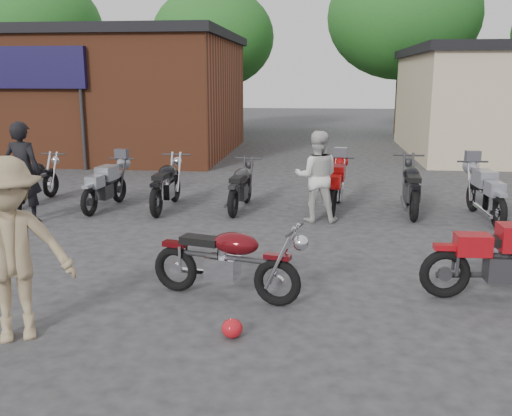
# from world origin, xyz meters

# --- Properties ---
(ground) EXTENTS (90.00, 90.00, 0.00)m
(ground) POSITION_xyz_m (0.00, 0.00, 0.00)
(ground) COLOR #2B2B2D
(brick_building) EXTENTS (12.00, 8.00, 4.00)m
(brick_building) POSITION_xyz_m (-9.00, 14.00, 2.00)
(brick_building) COLOR brown
(brick_building) RESTS_ON ground
(tree_0) EXTENTS (6.56, 6.56, 8.20)m
(tree_0) POSITION_xyz_m (-14.00, 22.00, 4.10)
(tree_0) COLOR #17581E
(tree_0) RESTS_ON ground
(tree_1) EXTENTS (5.92, 5.92, 7.40)m
(tree_1) POSITION_xyz_m (-5.00, 22.00, 3.70)
(tree_1) COLOR #17581E
(tree_1) RESTS_ON ground
(tree_2) EXTENTS (7.04, 7.04, 8.80)m
(tree_2) POSITION_xyz_m (4.00, 22.00, 4.40)
(tree_2) COLOR #17581E
(tree_2) RESTS_ON ground
(vintage_motorcycle) EXTENTS (2.02, 1.10, 1.12)m
(vintage_motorcycle) POSITION_xyz_m (-0.82, 0.31, 0.56)
(vintage_motorcycle) COLOR #510A0E
(vintage_motorcycle) RESTS_ON ground
(sportbike) EXTENTS (2.04, 0.73, 1.17)m
(sportbike) POSITION_xyz_m (2.67, 0.67, 0.59)
(sportbike) COLOR #B70F17
(sportbike) RESTS_ON ground
(helmet) EXTENTS (0.28, 0.28, 0.21)m
(helmet) POSITION_xyz_m (-0.59, -0.78, 0.11)
(helmet) COLOR #B0121A
(helmet) RESTS_ON ground
(person_dark) EXTENTS (0.74, 0.52, 1.94)m
(person_dark) POSITION_xyz_m (-5.29, 3.75, 0.97)
(person_dark) COLOR black
(person_dark) RESTS_ON ground
(person_light) EXTENTS (0.86, 0.68, 1.75)m
(person_light) POSITION_xyz_m (0.24, 4.44, 0.87)
(person_light) COLOR silver
(person_light) RESTS_ON ground
(person_tan) EXTENTS (1.46, 1.22, 1.97)m
(person_tan) POSITION_xyz_m (-2.88, -1.04, 0.98)
(person_tan) COLOR #9C8660
(person_tan) RESTS_ON ground
(row_bike_0) EXTENTS (0.81, 1.97, 1.11)m
(row_bike_0) POSITION_xyz_m (-5.97, 5.36, 0.56)
(row_bike_0) COLOR black
(row_bike_0) RESTS_ON ground
(row_bike_1) EXTENTS (0.80, 1.91, 1.08)m
(row_bike_1) POSITION_xyz_m (-4.20, 5.02, 0.54)
(row_bike_1) COLOR gray
(row_bike_1) RESTS_ON ground
(row_bike_2) EXTENTS (0.67, 2.03, 1.17)m
(row_bike_2) POSITION_xyz_m (-2.91, 5.12, 0.59)
(row_bike_2) COLOR black
(row_bike_2) RESTS_ON ground
(row_bike_3) EXTENTS (0.76, 1.94, 1.10)m
(row_bike_3) POSITION_xyz_m (-1.34, 5.24, 0.55)
(row_bike_3) COLOR #262729
(row_bike_3) RESTS_ON ground
(row_bike_4) EXTENTS (0.86, 1.99, 1.12)m
(row_bike_4) POSITION_xyz_m (0.65, 5.43, 0.56)
(row_bike_4) COLOR #B9100F
(row_bike_4) RESTS_ON ground
(row_bike_5) EXTENTS (0.81, 2.11, 1.20)m
(row_bike_5) POSITION_xyz_m (2.17, 5.36, 0.60)
(row_bike_5) COLOR black
(row_bike_5) RESTS_ON ground
(row_bike_6) EXTENTS (0.79, 2.02, 1.15)m
(row_bike_6) POSITION_xyz_m (3.52, 4.94, 0.57)
(row_bike_6) COLOR gray
(row_bike_6) RESTS_ON ground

